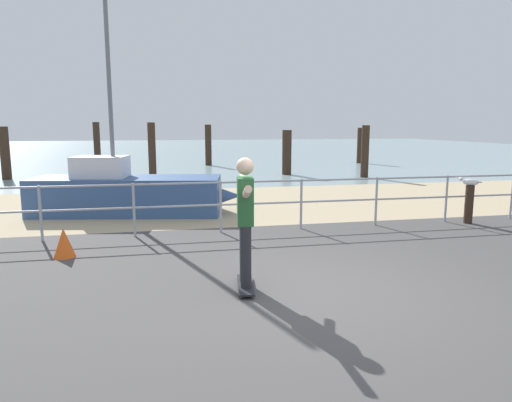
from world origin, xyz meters
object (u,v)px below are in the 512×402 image
(bollard_short, at_px, (469,205))
(seagull, at_px, (470,182))
(traffic_cone, at_px, (64,243))
(skateboard, at_px, (245,285))
(sailboat, at_px, (134,193))
(skateboarder, at_px, (245,214))

(bollard_short, bearing_deg, seagull, 146.33)
(seagull, bearing_deg, traffic_cone, -172.97)
(bollard_short, relative_size, seagull, 1.96)
(skateboard, height_order, traffic_cone, traffic_cone)
(sailboat, relative_size, skateboard, 6.86)
(skateboarder, distance_m, seagull, 6.26)
(sailboat, relative_size, seagull, 13.00)
(sailboat, relative_size, skateboarder, 3.41)
(skateboard, relative_size, seagull, 1.89)
(sailboat, distance_m, traffic_cone, 3.73)
(bollard_short, distance_m, traffic_cone, 8.15)
(skateboard, height_order, bollard_short, bollard_short)
(sailboat, xyz_separation_m, seagull, (7.14, -2.61, 0.40))
(bollard_short, height_order, seagull, seagull)
(bollard_short, bearing_deg, traffic_cone, -173.05)
(seagull, distance_m, traffic_cone, 8.16)
(skateboard, bearing_deg, skateboarder, -7.13)
(skateboard, height_order, skateboarder, skateboarder)
(skateboarder, xyz_separation_m, traffic_cone, (-2.60, 2.04, -0.77))
(traffic_cone, bearing_deg, skateboarder, -38.07)
(traffic_cone, bearing_deg, bollard_short, 6.95)
(bollard_short, bearing_deg, skateboard, -151.15)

